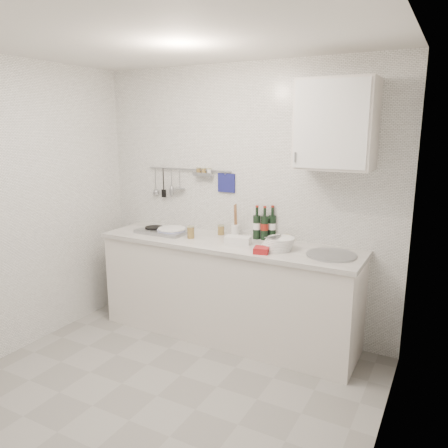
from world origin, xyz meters
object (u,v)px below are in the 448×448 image
object	(u,v)px
plate_stack_hob	(171,231)
utensil_crock	(235,229)
plate_stack_sink	(278,244)
wine_bottles	(265,223)
wall_cabinet	(336,125)

from	to	relation	value
plate_stack_hob	utensil_crock	distance (m)	0.64
plate_stack_sink	utensil_crock	xyz separation A→B (m)	(-0.51, 0.22, 0.02)
wine_bottles	utensil_crock	size ratio (longest dim) A/B	0.97
plate_stack_sink	wall_cabinet	bearing A→B (deg)	21.22
plate_stack_hob	utensil_crock	xyz separation A→B (m)	(0.61, 0.19, 0.05)
wall_cabinet	wine_bottles	xyz separation A→B (m)	(-0.64, 0.12, -0.87)
wine_bottles	plate_stack_hob	bearing A→B (deg)	-164.68
plate_stack_hob	plate_stack_sink	size ratio (longest dim) A/B	1.00
plate_stack_sink	utensil_crock	world-z (taller)	utensil_crock
plate_stack_sink	wine_bottles	xyz separation A→B (m)	(-0.24, 0.27, 0.10)
wall_cabinet	wine_bottles	world-z (taller)	wall_cabinet
wine_bottles	plate_stack_sink	bearing A→B (deg)	-48.60
plate_stack_hob	utensil_crock	size ratio (longest dim) A/B	0.93
wall_cabinet	plate_stack_sink	world-z (taller)	wall_cabinet
wine_bottles	wall_cabinet	bearing A→B (deg)	-10.32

